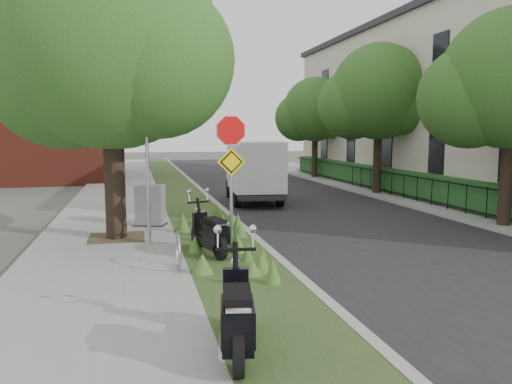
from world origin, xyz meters
TOP-DOWN VIEW (x-y plane):
  - ground at (0.00, 0.00)m, footprint 120.00×120.00m
  - sidewalk_near at (-4.25, 10.00)m, footprint 3.50×60.00m
  - verge at (-1.50, 10.00)m, footprint 2.00×60.00m
  - kerb_near at (-0.50, 10.00)m, footprint 0.20×60.00m
  - road at (3.00, 10.00)m, footprint 7.00×60.00m
  - kerb_far at (6.50, 10.00)m, footprint 0.20×60.00m
  - footpath_far at (8.20, 10.00)m, footprint 3.20×60.00m
  - street_tree_main at (-4.08, 2.86)m, footprint 6.21×5.54m
  - bare_post at (-3.20, 1.80)m, footprint 0.08×0.08m
  - bike_hoop at (-2.70, -0.60)m, footprint 0.06×0.78m
  - sign_assembly at (-1.40, 0.58)m, footprint 0.94×0.08m
  - fence_far at (7.20, 10.00)m, footprint 0.04×24.00m
  - hedge_far at (7.90, 10.00)m, footprint 1.00×24.00m
  - terrace_houses at (11.49, 10.00)m, footprint 7.40×26.40m
  - brick_building at (-9.50, 22.00)m, footprint 9.40×10.40m
  - far_tree_a at (6.94, 2.05)m, footprint 4.60×4.10m
  - far_tree_b at (6.94, 10.05)m, footprint 4.83×4.31m
  - far_tree_c at (6.94, 18.04)m, footprint 4.37×3.89m
  - scooter_near at (-1.88, 0.36)m, footprint 0.68×1.75m
  - scooter_far at (-2.34, -4.70)m, footprint 0.60×1.87m
  - box_truck at (1.12, 9.08)m, footprint 2.19×4.76m
  - utility_cabinet at (-3.10, 4.33)m, footprint 1.02×0.83m

SIDE VIEW (x-z plane):
  - ground at x=0.00m, z-range 0.00..0.00m
  - road at x=3.00m, z-range 0.00..0.01m
  - sidewalk_near at x=-4.25m, z-range 0.00..0.12m
  - verge at x=-1.50m, z-range 0.00..0.12m
  - footpath_far at x=8.20m, z-range 0.00..0.12m
  - kerb_near at x=-0.50m, z-range 0.00..0.13m
  - kerb_far at x=6.50m, z-range 0.00..0.13m
  - bike_hoop at x=-2.70m, z-range 0.11..0.88m
  - scooter_near at x=-1.88m, z-range 0.11..0.96m
  - scooter_far at x=-2.34m, z-range 0.11..1.00m
  - fence_far at x=7.20m, z-range 0.17..1.17m
  - hedge_far at x=7.90m, z-range 0.12..1.22m
  - utility_cabinet at x=-3.10m, z-range 0.10..1.27m
  - box_truck at x=1.12m, z-range 0.32..2.41m
  - bare_post at x=-3.20m, z-range 0.12..4.12m
  - sign_assembly at x=-1.40m, z-range 0.72..3.94m
  - far_tree_c at x=6.94m, z-range 0.99..6.92m
  - far_tree_a at x=6.94m, z-range 1.02..7.24m
  - terrace_houses at x=11.49m, z-range 0.06..8.26m
  - brick_building at x=-9.50m, z-range 0.06..8.36m
  - far_tree_b at x=6.94m, z-range 1.09..7.65m
  - street_tree_main at x=-4.08m, z-range 0.97..8.63m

